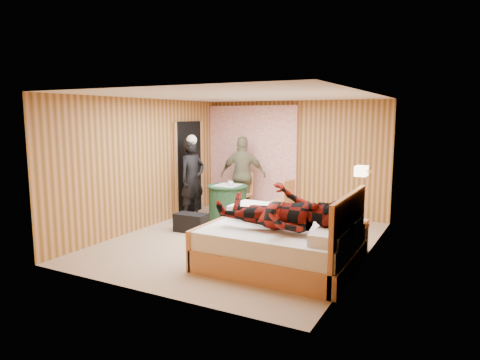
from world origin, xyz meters
The scene contains 23 objects.
floor centered at (0.00, 0.00, 0.00)m, with size 4.20×5.00×0.01m, color tan.
ceiling centered at (0.00, 0.00, 2.50)m, with size 4.20×5.00×0.01m, color white.
wall_back centered at (0.00, 2.50, 1.25)m, with size 4.20×0.02×2.50m, color #C67F4C.
wall_left centered at (-2.10, 0.00, 1.25)m, with size 0.02×5.00×2.50m, color #C67F4C.
wall_right centered at (2.10, 0.00, 1.25)m, with size 0.02×5.00×2.50m, color #C67F4C.
curtain centered at (-1.00, 2.43, 1.20)m, with size 2.20×0.08×2.40m, color white.
doorway centered at (-2.06, 1.40, 1.02)m, with size 0.06×0.90×2.05m, color black.
wall_lamp centered at (1.92, 0.45, 1.30)m, with size 0.26×0.24×0.16m.
bed centered at (1.12, -0.82, 0.33)m, with size 2.13×1.68×1.15m.
nightstand centered at (1.88, 0.19, 0.28)m, with size 0.41×0.56×0.54m.
round_table centered at (-0.97, 1.23, 0.38)m, with size 0.84×0.84×0.75m.
chair_far centered at (-0.98, 1.90, 0.54)m, with size 0.45×0.45×0.93m.
chair_near centered at (0.22, 1.43, 0.53)m, with size 0.48×0.48×0.91m.
duffel_bag centered at (-1.12, 0.10, 0.17)m, with size 0.61×0.33×0.35m, color black.
sneaker_left centered at (-0.72, 0.92, 0.06)m, with size 0.27×0.11×0.12m, color silver.
sneaker_right centered at (-0.38, 1.06, 0.06)m, with size 0.29×0.12×0.13m, color silver.
woman_standing centered at (-1.70, 1.02, 0.85)m, with size 0.62×0.41×1.70m, color black.
man_at_table centered at (-0.97, 1.93, 0.86)m, with size 1.01×0.42×1.72m, color #6D6949.
man_on_bed centered at (1.15, -1.05, 1.01)m, with size 1.77×0.67×0.86m, color #681009.
book_lower centered at (1.88, 0.14, 0.55)m, with size 0.17×0.22×0.02m, color silver.
book_upper centered at (1.88, 0.14, 0.57)m, with size 0.16×0.22×0.02m, color silver.
cup_nightstand centered at (1.88, 0.32, 0.58)m, with size 0.10×0.10×0.09m, color silver.
cup_table centered at (-0.87, 1.18, 0.79)m, with size 0.12×0.12×0.10m, color silver.
Camera 1 is at (3.37, -6.40, 2.16)m, focal length 32.00 mm.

